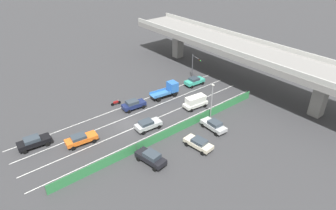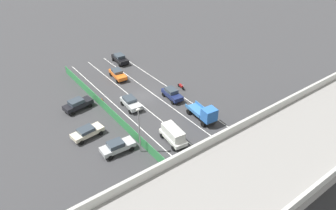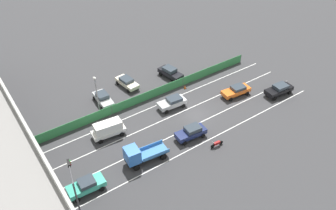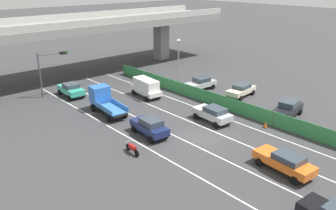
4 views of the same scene
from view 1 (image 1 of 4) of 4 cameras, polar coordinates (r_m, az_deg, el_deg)
The scene contains 21 objects.
ground_plane at distance 49.69m, azimuth -7.76°, elevation -3.56°, with size 300.00×300.00×0.00m, color #38383A.
lane_line_left_edge at distance 54.95m, azimuth -7.65°, elevation -0.02°, with size 0.14×42.81×0.01m, color silver.
lane_line_mid_left at distance 52.43m, azimuth -5.63°, elevation -1.47°, with size 0.14×42.81×0.01m, color silver.
lane_line_mid_right at distance 50.02m, azimuth -3.41°, elevation -3.06°, with size 0.14×42.81×0.01m, color silver.
lane_line_right_edge at distance 47.73m, azimuth -0.96°, elevation -4.79°, with size 0.14×42.81×0.01m, color silver.
elevated_overpass at distance 63.06m, azimuth 13.10°, elevation 10.40°, with size 57.06×9.52×8.63m.
green_fence at distance 46.03m, azimuth 0.58°, elevation -5.11°, with size 0.10×38.91×1.51m.
car_sedan_navy at distance 53.17m, azimuth -6.67°, elevation 0.14°, with size 2.24×4.39×1.74m.
car_van_white at distance 53.34m, azimuth 5.31°, elevation 0.70°, with size 2.41×4.65×2.23m.
car_sedan_silver at distance 47.49m, azimuth -3.91°, elevation -3.74°, with size 2.30×4.39×1.63m.
car_taxi_teal at distance 61.80m, azimuth 5.11°, elevation 4.63°, with size 2.23×4.38×1.64m.
car_taxi_orange at distance 46.13m, azimuth -16.43°, elevation -6.25°, with size 2.35×4.82×1.57m.
car_sedan_black at distance 47.86m, azimuth -24.43°, elevation -6.43°, with size 2.34×4.76×1.69m.
flatbed_truck_blue at distance 57.09m, azimuth 0.15°, elevation 3.02°, with size 2.64×5.64×2.69m.
motorcycle at distance 55.16m, azimuth -10.00°, elevation 0.44°, with size 0.60×1.95×0.93m.
parked_sedan_dark at distance 40.90m, azimuth -3.31°, elevation -10.01°, with size 4.78×2.57×1.76m.
parked_sedan_cream at distance 43.69m, azimuth 5.90°, elevation -7.30°, with size 4.59×2.41×1.52m.
parked_wagon_silver at distance 47.81m, azimuth 8.80°, elevation -3.83°, with size 4.53×2.18×1.65m.
traffic_light at distance 62.74m, azimuth 5.31°, elevation 8.02°, with size 3.57×1.14×5.53m.
street_lamp at distance 48.66m, azimuth 8.43°, elevation 1.23°, with size 0.60×0.36×6.67m.
traffic_cone at distance 43.97m, azimuth -6.48°, elevation -8.00°, with size 0.47×0.47×0.63m.
Camera 1 is at (36.02, -20.83, 27.16)m, focal length 31.70 mm.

